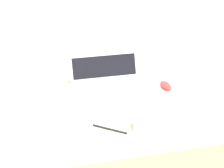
{
  "coord_description": "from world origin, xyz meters",
  "views": [
    {
      "loc": [
        -0.27,
        -0.85,
        1.49
      ],
      "look_at": [
        0.02,
        0.45,
        0.78
      ],
      "focal_mm": 50.0,
      "sensor_mm": 36.0,
      "label": 1
    }
  ],
  "objects": [
    {
      "name": "drink_cup",
      "position": [
        0.09,
        0.13,
        0.76
      ],
      "size": [
        0.1,
        0.1,
        0.1
      ],
      "color": "white",
      "rests_on": "desk"
    },
    {
      "name": "external_keyboard",
      "position": [
        -0.45,
        0.54,
        0.72
      ],
      "size": [
        0.37,
        0.16,
        0.02
      ],
      "color": "silver",
      "rests_on": "desk"
    },
    {
      "name": "pen",
      "position": [
        -0.05,
        0.19,
        0.72
      ],
      "size": [
        0.13,
        0.1,
        0.01
      ],
      "color": "black",
      "rests_on": "desk"
    },
    {
      "name": "laptop",
      "position": [
        0.02,
        0.55,
        0.75
      ],
      "size": [
        0.37,
        0.32,
        0.2
      ],
      "color": "silver",
      "rests_on": "desk"
    },
    {
      "name": "computer_mouse",
      "position": [
        0.31,
        0.48,
        0.72
      ],
      "size": [
        0.05,
        0.1,
        0.03
      ],
      "color": "#B2B2B7",
      "rests_on": "desk"
    },
    {
      "name": "usb_stick",
      "position": [
        0.25,
        0.6,
        0.72
      ],
      "size": [
        0.02,
        0.06,
        0.01
      ],
      "color": "#99999E",
      "rests_on": "desk"
    }
  ]
}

